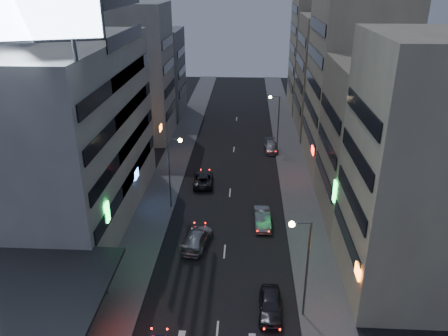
# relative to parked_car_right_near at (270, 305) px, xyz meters

# --- Properties ---
(sidewalk_left) EXTENTS (4.00, 120.00, 0.12)m
(sidewalk_left) POSITION_rel_parked_car_right_near_xyz_m (-11.86, 23.81, -0.68)
(sidewalk_left) COLOR #4C4C4F
(sidewalk_left) RESTS_ON ground
(sidewalk_right) EXTENTS (4.00, 120.00, 0.12)m
(sidewalk_right) POSITION_rel_parked_car_right_near_xyz_m (4.14, 23.81, -0.68)
(sidewalk_right) COLOR #4C4C4F
(sidewalk_right) RESTS_ON ground
(food_court) EXTENTS (11.00, 13.00, 3.88)m
(food_court) POSITION_rel_parked_car_right_near_xyz_m (-17.76, -4.19, 1.25)
(food_court) COLOR #B4AE8D
(food_court) RESTS_ON ground
(white_building) EXTENTS (14.00, 24.00, 18.00)m
(white_building) POSITION_rel_parked_car_right_near_xyz_m (-20.86, 13.81, 8.26)
(white_building) COLOR #B1B1AC
(white_building) RESTS_ON ground
(shophouse_near) EXTENTS (10.00, 11.00, 20.00)m
(shophouse_near) POSITION_rel_parked_car_right_near_xyz_m (11.14, 4.31, 9.26)
(shophouse_near) COLOR #B4AE8D
(shophouse_near) RESTS_ON ground
(shophouse_mid) EXTENTS (11.00, 12.00, 16.00)m
(shophouse_mid) POSITION_rel_parked_car_right_near_xyz_m (11.64, 15.81, 7.26)
(shophouse_mid) COLOR gray
(shophouse_mid) RESTS_ON ground
(shophouse_far) EXTENTS (10.00, 14.00, 22.00)m
(shophouse_far) POSITION_rel_parked_car_right_near_xyz_m (11.14, 28.81, 10.26)
(shophouse_far) COLOR #B4AE8D
(shophouse_far) RESTS_ON ground
(far_left_a) EXTENTS (11.00, 10.00, 20.00)m
(far_left_a) POSITION_rel_parked_car_right_near_xyz_m (-19.36, 38.81, 9.26)
(far_left_a) COLOR #B1B1AC
(far_left_a) RESTS_ON ground
(far_left_b) EXTENTS (12.00, 10.00, 15.00)m
(far_left_b) POSITION_rel_parked_car_right_near_xyz_m (-19.86, 51.81, 6.76)
(far_left_b) COLOR slate
(far_left_b) RESTS_ON ground
(far_right_a) EXTENTS (11.00, 12.00, 18.00)m
(far_right_a) POSITION_rel_parked_car_right_near_xyz_m (11.64, 43.81, 8.26)
(far_right_a) COLOR gray
(far_right_a) RESTS_ON ground
(far_right_b) EXTENTS (12.00, 12.00, 24.00)m
(far_right_b) POSITION_rel_parked_car_right_near_xyz_m (12.14, 57.81, 11.26)
(far_right_b) COLOR #B4AE8D
(far_right_b) RESTS_ON ground
(billboard) EXTENTS (9.52, 3.75, 6.20)m
(billboard) POSITION_rel_parked_car_right_near_xyz_m (-16.85, 3.78, 20.92)
(billboard) COLOR #595B60
(billboard) RESTS_ON white_building
(street_lamp_right_near) EXTENTS (1.60, 0.44, 8.02)m
(street_lamp_right_near) POSITION_rel_parked_car_right_near_xyz_m (2.05, -0.19, 4.63)
(street_lamp_right_near) COLOR #595B60
(street_lamp_right_near) RESTS_ON sidewalk_right
(street_lamp_left) EXTENTS (1.60, 0.44, 8.02)m
(street_lamp_left) POSITION_rel_parked_car_right_near_xyz_m (-9.76, 15.81, 4.63)
(street_lamp_left) COLOR #595B60
(street_lamp_left) RESTS_ON sidewalk_left
(street_lamp_right_far) EXTENTS (1.60, 0.44, 8.02)m
(street_lamp_right_far) POSITION_rel_parked_car_right_near_xyz_m (2.05, 33.81, 4.63)
(street_lamp_right_far) COLOR #595B60
(street_lamp_right_far) RESTS_ON sidewalk_right
(parked_car_right_near) EXTENTS (1.89, 4.39, 1.48)m
(parked_car_right_near) POSITION_rel_parked_car_right_near_xyz_m (0.00, 0.00, 0.00)
(parked_car_right_near) COLOR #2A2A30
(parked_car_right_near) RESTS_ON ground
(parked_car_right_mid) EXTENTS (1.72, 4.53, 1.47)m
(parked_car_right_mid) POSITION_rel_parked_car_right_near_xyz_m (-0.26, 12.74, -0.00)
(parked_car_right_mid) COLOR gray
(parked_car_right_mid) RESTS_ON ground
(parked_car_left) EXTENTS (2.67, 5.19, 1.40)m
(parked_car_left) POSITION_rel_parked_car_right_near_xyz_m (-7.22, 21.94, -0.04)
(parked_car_left) COLOR #222327
(parked_car_left) RESTS_ON ground
(parked_car_right_far) EXTENTS (2.04, 4.63, 1.32)m
(parked_car_right_far) POSITION_rel_parked_car_right_near_xyz_m (1.55, 33.50, -0.08)
(parked_car_right_far) COLOR gray
(parked_car_right_far) RESTS_ON ground
(road_car_silver) EXTENTS (2.98, 5.48, 1.51)m
(road_car_silver) POSITION_rel_parked_car_right_near_xyz_m (-6.51, 8.73, 0.01)
(road_car_silver) COLOR #9C9FA3
(road_car_silver) RESTS_ON ground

